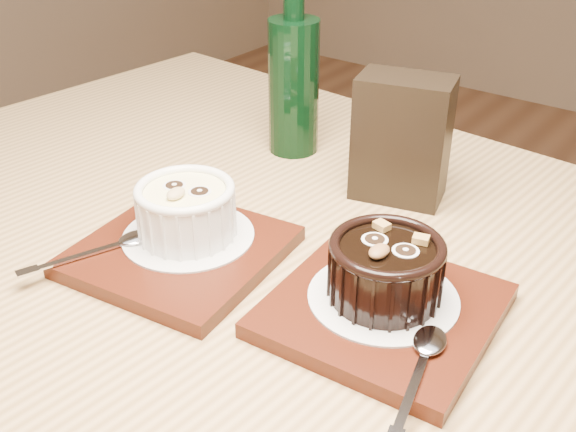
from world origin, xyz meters
name	(u,v)px	position (x,y,z in m)	size (l,w,h in m)	color
table	(292,337)	(0.13, -0.11, 0.66)	(1.26, 0.89, 0.75)	olive
tray_left	(180,251)	(0.04, -0.17, 0.76)	(0.18, 0.18, 0.01)	#45180B
doily_left	(188,235)	(0.03, -0.15, 0.77)	(0.13, 0.13, 0.00)	white
ramekin_white	(186,208)	(0.03, -0.15, 0.80)	(0.10, 0.10, 0.06)	white
spoon_left	(102,248)	(-0.01, -0.22, 0.77)	(0.03, 0.13, 0.01)	silver
tray_right	(382,310)	(0.24, -0.13, 0.76)	(0.18, 0.18, 0.01)	#45180B
doily_right	(383,297)	(0.24, -0.12, 0.77)	(0.13, 0.13, 0.00)	white
ramekin_dark	(386,267)	(0.24, -0.12, 0.80)	(0.10, 0.10, 0.06)	black
spoon_right	(419,369)	(0.30, -0.19, 0.77)	(0.03, 0.13, 0.01)	silver
condiment_stand	(402,139)	(0.14, 0.07, 0.82)	(0.10, 0.06, 0.14)	black
green_bottle	(294,82)	(-0.03, 0.10, 0.84)	(0.06, 0.06, 0.24)	black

